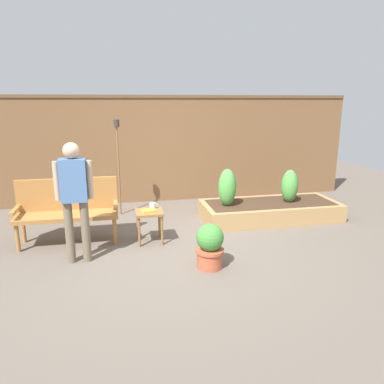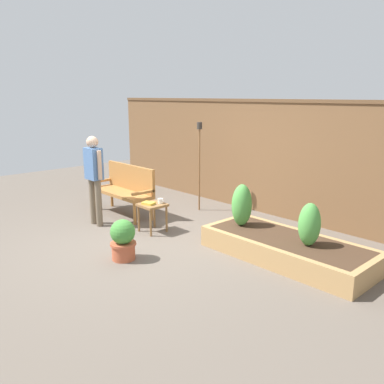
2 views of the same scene
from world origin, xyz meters
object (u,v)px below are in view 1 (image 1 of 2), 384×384
at_px(potted_boxwood, 210,245).
at_px(tiki_torch, 118,151).
at_px(person_by_bench, 74,192).
at_px(cup_on_table, 153,206).
at_px(side_table, 149,216).
at_px(garden_bench, 68,206).
at_px(shrub_far_corner, 290,186).
at_px(shrub_near_bench, 227,187).
at_px(book_on_table, 148,211).

xyz_separation_m(potted_boxwood, tiki_torch, (-1.06, 2.49, 0.89)).
bearing_deg(person_by_bench, potted_boxwood, -17.75).
distance_m(cup_on_table, potted_boxwood, 1.30).
xyz_separation_m(side_table, tiki_torch, (-0.40, 1.47, 0.79)).
height_order(garden_bench, shrub_far_corner, garden_bench).
bearing_deg(shrub_near_bench, book_on_table, -153.65).
relative_size(side_table, cup_on_table, 3.85).
bearing_deg(person_by_bench, shrub_far_corner, 17.86).
height_order(cup_on_table, tiki_torch, tiki_torch).
relative_size(potted_boxwood, shrub_far_corner, 1.00).
distance_m(cup_on_table, person_by_bench, 1.28).
distance_m(book_on_table, potted_boxwood, 1.19).
bearing_deg(cup_on_table, book_on_table, -113.90).
relative_size(shrub_far_corner, person_by_bench, 0.37).
xyz_separation_m(garden_bench, book_on_table, (1.15, -0.34, -0.05)).
height_order(side_table, shrub_near_bench, shrub_near_bench).
relative_size(cup_on_table, person_by_bench, 0.08).
height_order(tiki_torch, person_by_bench, tiki_torch).
distance_m(garden_bench, book_on_table, 1.20).
bearing_deg(shrub_far_corner, cup_on_table, -168.36).
xyz_separation_m(cup_on_table, tiki_torch, (-0.47, 1.35, 0.66)).
bearing_deg(cup_on_table, shrub_near_bench, 21.07).
height_order(cup_on_table, book_on_table, cup_on_table).
bearing_deg(cup_on_table, side_table, -118.14).
xyz_separation_m(cup_on_table, person_by_bench, (-1.03, -0.62, 0.41)).
bearing_deg(shrub_near_bench, cup_on_table, -158.93).
bearing_deg(shrub_near_bench, person_by_bench, -154.39).
relative_size(garden_bench, shrub_near_bench, 2.26).
relative_size(garden_bench, shrub_far_corner, 2.50).
relative_size(potted_boxwood, tiki_torch, 0.33).
relative_size(book_on_table, tiki_torch, 0.11).
height_order(potted_boxwood, shrub_near_bench, shrub_near_bench).
bearing_deg(side_table, shrub_near_bench, 24.53).
height_order(garden_bench, tiki_torch, tiki_torch).
distance_m(cup_on_table, book_on_table, 0.20).
xyz_separation_m(book_on_table, tiki_torch, (-0.39, 1.53, 0.68)).
bearing_deg(cup_on_table, garden_bench, 173.09).
bearing_deg(person_by_bench, side_table, 27.13).
relative_size(side_table, person_by_bench, 0.31).
bearing_deg(shrub_far_corner, shrub_near_bench, 180.00).
bearing_deg(garden_bench, cup_on_table, -6.91).
relative_size(book_on_table, potted_boxwood, 0.34).
xyz_separation_m(garden_bench, person_by_bench, (0.20, -0.77, 0.39)).
relative_size(garden_bench, person_by_bench, 0.92).
bearing_deg(book_on_table, shrub_far_corner, -0.85).
bearing_deg(tiki_torch, cup_on_table, -70.78).
relative_size(tiki_torch, person_by_bench, 1.11).
bearing_deg(potted_boxwood, tiki_torch, 113.10).
height_order(book_on_table, person_by_bench, person_by_bench).
bearing_deg(shrub_near_bench, shrub_far_corner, -0.00).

